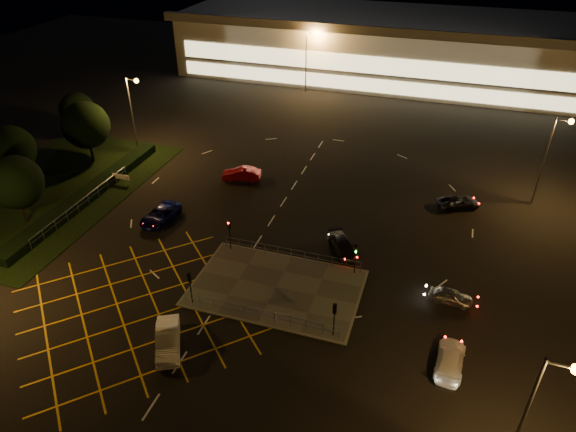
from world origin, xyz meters
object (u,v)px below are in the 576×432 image
(signal_sw, at_px, (190,281))
(car_far_dkgrey, at_px, (343,246))
(signal_ne, at_px, (356,253))
(car_approach_white, at_px, (450,359))
(car_queue_white, at_px, (168,340))
(car_east_grey, at_px, (458,203))
(signal_nw, at_px, (229,229))
(car_left_blue, at_px, (160,215))
(car_right_silver, at_px, (451,296))
(signal_se, at_px, (335,313))
(car_circ_red, at_px, (241,174))

(signal_sw, height_order, car_far_dkgrey, signal_sw)
(signal_ne, height_order, car_approach_white, signal_ne)
(signal_sw, distance_m, signal_ne, 14.41)
(signal_sw, bearing_deg, car_queue_white, 96.25)
(car_queue_white, height_order, car_east_grey, car_queue_white)
(signal_nw, relative_size, car_left_blue, 0.61)
(signal_ne, bearing_deg, car_queue_white, -131.57)
(signal_nw, distance_m, car_approach_white, 22.32)
(car_right_silver, relative_size, car_approach_white, 0.76)
(signal_nw, height_order, car_approach_white, signal_nw)
(car_east_grey, bearing_deg, car_queue_white, 117.28)
(signal_se, xyz_separation_m, car_right_silver, (8.36, 6.78, -1.76))
(signal_sw, bearing_deg, signal_nw, -90.00)
(signal_sw, distance_m, car_queue_white, 5.21)
(signal_ne, xyz_separation_m, car_circ_red, (-16.36, 13.41, -1.61))
(car_approach_white, bearing_deg, car_right_silver, -84.18)
(signal_ne, relative_size, car_right_silver, 0.88)
(car_left_blue, bearing_deg, signal_ne, -2.48)
(signal_sw, relative_size, signal_se, 1.00)
(signal_se, bearing_deg, car_right_silver, -140.96)
(signal_nw, bearing_deg, car_left_blue, 164.47)
(signal_nw, height_order, car_right_silver, signal_nw)
(signal_sw, height_order, car_left_blue, signal_sw)
(car_queue_white, xyz_separation_m, car_right_silver, (19.82, 11.72, -0.18))
(car_far_dkgrey, bearing_deg, car_queue_white, -154.68)
(signal_se, xyz_separation_m, car_left_blue, (-20.92, 10.47, -1.65))
(car_left_blue, height_order, car_approach_white, car_left_blue)
(signal_ne, relative_size, car_approach_white, 0.67)
(signal_sw, distance_m, car_far_dkgrey, 15.11)
(car_far_dkgrey, bearing_deg, signal_se, -114.22)
(signal_se, bearing_deg, car_approach_white, 177.95)
(signal_nw, relative_size, car_approach_white, 0.67)
(car_queue_white, distance_m, car_circ_red, 26.78)
(car_left_blue, bearing_deg, car_east_grey, 26.84)
(car_left_blue, distance_m, car_circ_red, 11.84)
(signal_ne, xyz_separation_m, car_approach_white, (8.65, -8.30, -1.68))
(car_east_grey, bearing_deg, car_far_dkgrey, 112.01)
(signal_se, xyz_separation_m, signal_nw, (-12.00, 7.99, 0.00))
(signal_sw, xyz_separation_m, car_circ_red, (-4.36, 21.40, -1.61))
(signal_ne, height_order, car_right_silver, signal_ne)
(car_circ_red, distance_m, car_east_grey, 24.69)
(car_approach_white, bearing_deg, signal_se, 1.43)
(signal_se, bearing_deg, car_far_dkgrey, -80.85)
(car_right_silver, relative_size, car_east_grey, 0.77)
(signal_se, relative_size, car_far_dkgrey, 0.71)
(signal_sw, relative_size, car_east_grey, 0.68)
(signal_se, distance_m, car_east_grey, 24.15)
(signal_se, height_order, car_east_grey, signal_se)
(signal_nw, height_order, signal_ne, same)
(car_east_grey, distance_m, car_approach_white, 22.92)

